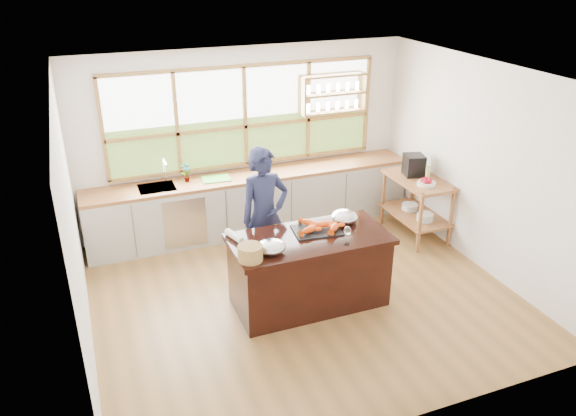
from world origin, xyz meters
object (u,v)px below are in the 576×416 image
espresso_machine (414,165)px  wicker_basket (250,253)px  island (309,270)px  cook (265,216)px

espresso_machine → wicker_basket: espresso_machine is taller
island → espresso_machine: size_ratio=6.02×
cook → espresso_machine: 2.54m
cook → wicker_basket: 1.13m
island → wicker_basket: size_ratio=6.93×
wicker_basket → island: bearing=18.0°
espresso_machine → wicker_basket: 3.35m
espresso_machine → island: bearing=-136.3°
island → cook: 0.91m
cook → espresso_machine: size_ratio=5.78×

